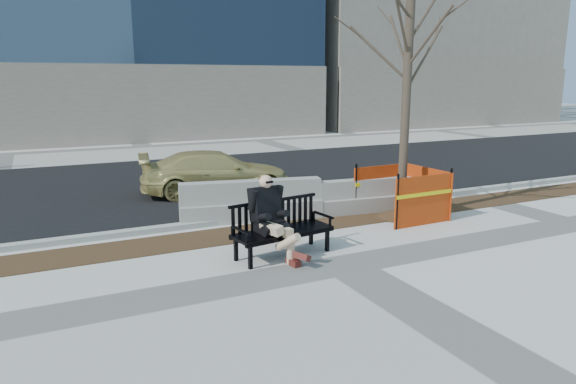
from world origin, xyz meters
The scene contains 10 objects.
ground centered at (0.00, 0.00, 0.00)m, with size 120.00×120.00×0.00m, color beige.
mulch_strip centered at (0.00, 2.60, 0.00)m, with size 40.00×1.20×0.02m, color #47301C.
asphalt_street centered at (0.00, 8.80, 0.00)m, with size 60.00×10.40×0.01m, color black.
curb centered at (0.00, 3.55, 0.06)m, with size 60.00×0.25×0.12m, color #9E9B93.
bench centered at (-0.78, 0.93, 0.00)m, with size 1.99×0.71×1.06m, color black, non-canonical shape.
seated_man centered at (-1.05, 0.94, 0.00)m, with size 0.68×1.13×1.59m, color black, non-canonical shape.
tree_fence centered at (2.99, 2.22, 0.00)m, with size 2.52×2.52×6.29m, color #D94110, non-canonical shape.
sedan centered at (-0.19, 6.71, 0.00)m, with size 1.75×4.29×1.25m, color tan.
jersey_barrier_left centered at (-0.35, 3.58, 0.00)m, with size 3.35×0.67×0.96m, color gray, non-canonical shape.
jersey_barrier_right centered at (2.72, 3.06, 0.00)m, with size 2.95×0.59×0.84m, color #98958E, non-canonical shape.
Camera 1 is at (-4.79, -7.55, 3.29)m, focal length 32.45 mm.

